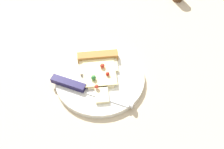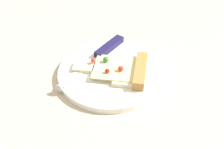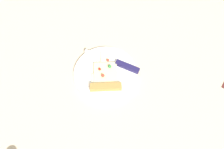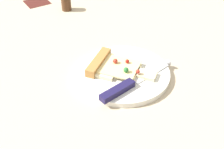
{
  "view_description": "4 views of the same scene",
  "coord_description": "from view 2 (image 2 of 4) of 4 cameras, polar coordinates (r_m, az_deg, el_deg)",
  "views": [
    {
      "loc": [
        -53.46,
        -21.76,
        71.09
      ],
      "look_at": [
        -7.04,
        5.21,
        3.3
      ],
      "focal_mm": 49.83,
      "sensor_mm": 36.0,
      "label": 1
    },
    {
      "loc": [
        35.03,
        -34.41,
        51.62
      ],
      "look_at": [
        -6.9,
        7.32,
        2.01
      ],
      "focal_mm": 52.97,
      "sensor_mm": 36.0,
      "label": 2
    },
    {
      "loc": [
        26.37,
        35.11,
        78.51
      ],
      "look_at": [
        -8.22,
        11.73,
        3.32
      ],
      "focal_mm": 35.68,
      "sensor_mm": 36.0,
      "label": 3
    },
    {
      "loc": [
        -58.24,
        43.56,
        47.74
      ],
      "look_at": [
        -8.94,
        12.16,
        2.18
      ],
      "focal_mm": 45.72,
      "sensor_mm": 36.0,
      "label": 4
    }
  ],
  "objects": [
    {
      "name": "ground_plane",
      "position": [
        0.72,
        -0.23,
        -7.26
      ],
      "size": [
        154.6,
        154.6,
        3.0
      ],
      "color": "#C6B293",
      "rests_on": "ground"
    },
    {
      "name": "pizza_slice",
      "position": [
        0.78,
        1.66,
        0.85
      ],
      "size": [
        18.63,
        16.61,
        2.69
      ],
      "rotation": [
        0.0,
        0.0,
        2.21
      ],
      "color": "beige",
      "rests_on": "plate"
    },
    {
      "name": "knife",
      "position": [
        0.83,
        -2.37,
        3.25
      ],
      "size": [
        5.68,
        24.04,
        2.45
      ],
      "rotation": [
        0.0,
        0.0,
        3.29
      ],
      "color": "silver",
      "rests_on": "plate"
    },
    {
      "name": "plate",
      "position": [
        0.79,
        -0.19,
        0.16
      ],
      "size": [
        25.41,
        25.41,
        1.5
      ],
      "primitive_type": "cylinder",
      "color": "white",
      "rests_on": "ground_plane"
    }
  ]
}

